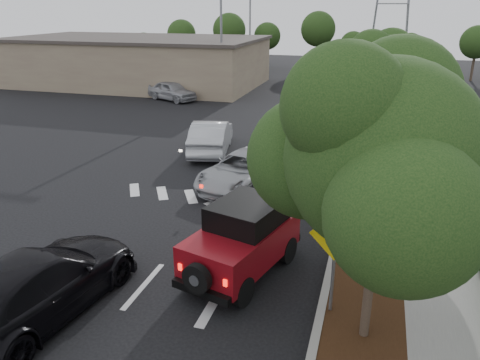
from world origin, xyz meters
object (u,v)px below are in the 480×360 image
at_px(speed_hump_sign, 335,249).
at_px(black_suv_oncoming, 38,284).
at_px(red_jeep, 245,237).
at_px(silver_suv_ahead, 243,170).

bearing_deg(speed_hump_sign, black_suv_oncoming, -159.98).
relative_size(red_jeep, speed_hump_sign, 1.62).
height_order(silver_suv_ahead, speed_hump_sign, speed_hump_sign).
xyz_separation_m(red_jeep, silver_suv_ahead, (-1.85, 6.21, -0.34)).
bearing_deg(speed_hump_sign, red_jeep, 155.65).
xyz_separation_m(red_jeep, black_suv_oncoming, (-4.11, -3.19, -0.22)).
xyz_separation_m(red_jeep, speed_hump_sign, (2.45, -1.33, 0.74)).
bearing_deg(black_suv_oncoming, speed_hump_sign, -157.55).
height_order(red_jeep, black_suv_oncoming, red_jeep).
relative_size(red_jeep, black_suv_oncoming, 0.74).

